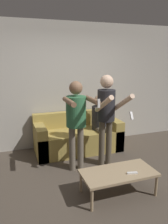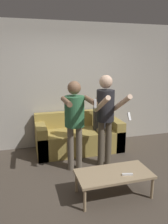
{
  "view_description": "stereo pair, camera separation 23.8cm",
  "coord_description": "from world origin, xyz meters",
  "px_view_note": "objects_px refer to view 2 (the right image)",
  "views": [
    {
      "loc": [
        -1.28,
        -2.79,
        1.94
      ],
      "look_at": [
        0.05,
        1.02,
        0.95
      ],
      "focal_mm": 35.0,
      "sensor_mm": 36.0,
      "label": 1
    },
    {
      "loc": [
        -1.05,
        -2.87,
        1.94
      ],
      "look_at": [
        0.05,
        1.02,
        0.95
      ],
      "focal_mm": 35.0,
      "sensor_mm": 36.0,
      "label": 2
    }
  ],
  "objects_px": {
    "couch": "(79,137)",
    "person_standing_left": "(75,116)",
    "person_seated": "(102,120)",
    "remote_on_table": "(127,174)",
    "coffee_table": "(114,175)",
    "person_standing_right": "(106,111)"
  },
  "relations": [
    {
      "from": "couch",
      "to": "person_standing_right",
      "type": "bearing_deg",
      "value": -71.56
    },
    {
      "from": "couch",
      "to": "coffee_table",
      "type": "xyz_separation_m",
      "value": [
        0.07,
        -1.72,
        0.03
      ]
    },
    {
      "from": "couch",
      "to": "person_standing_right",
      "type": "relative_size",
      "value": 1.08
    },
    {
      "from": "couch",
      "to": "person_seated",
      "type": "xyz_separation_m",
      "value": [
        0.46,
        -0.15,
        0.38
      ]
    },
    {
      "from": "couch",
      "to": "person_seated",
      "type": "relative_size",
      "value": 1.5
    },
    {
      "from": "couch",
      "to": "person_seated",
      "type": "bearing_deg",
      "value": -18.12
    },
    {
      "from": "person_standing_left",
      "to": "coffee_table",
      "type": "relative_size",
      "value": 1.47
    },
    {
      "from": "person_seated",
      "to": "coffee_table",
      "type": "height_order",
      "value": "person_seated"
    },
    {
      "from": "couch",
      "to": "person_standing_left",
      "type": "bearing_deg",
      "value": -108.54
    },
    {
      "from": "remote_on_table",
      "to": "coffee_table",
      "type": "bearing_deg",
      "value": 143.26
    },
    {
      "from": "person_seated",
      "to": "couch",
      "type": "bearing_deg",
      "value": 161.88
    },
    {
      "from": "person_standing_left",
      "to": "person_seated",
      "type": "relative_size",
      "value": 1.32
    },
    {
      "from": "couch",
      "to": "person_standing_right",
      "type": "distance_m",
      "value": 1.16
    },
    {
      "from": "couch",
      "to": "person_standing_left",
      "type": "distance_m",
      "value": 1.13
    },
    {
      "from": "couch",
      "to": "coffee_table",
      "type": "distance_m",
      "value": 1.72
    },
    {
      "from": "person_standing_left",
      "to": "person_seated",
      "type": "bearing_deg",
      "value": 42.5
    },
    {
      "from": "person_standing_left",
      "to": "couch",
      "type": "bearing_deg",
      "value": 71.46
    },
    {
      "from": "person_standing_left",
      "to": "person_standing_right",
      "type": "relative_size",
      "value": 0.95
    },
    {
      "from": "person_seated",
      "to": "remote_on_table",
      "type": "height_order",
      "value": "person_seated"
    },
    {
      "from": "couch",
      "to": "person_seated",
      "type": "height_order",
      "value": "person_seated"
    },
    {
      "from": "remote_on_table",
      "to": "person_seated",
      "type": "bearing_deg",
      "value": 82.09
    },
    {
      "from": "person_seated",
      "to": "person_standing_left",
      "type": "bearing_deg",
      "value": -137.5
    }
  ]
}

